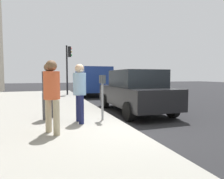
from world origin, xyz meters
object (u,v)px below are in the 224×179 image
Objects in this scene: pedestrian_bystander at (52,91)px; parking_meter at (102,88)px; parking_officer at (49,86)px; parked_sedan_near at (135,91)px; pedestrian_at_meter at (80,88)px; parked_van_far at (92,79)px; traffic_signal at (68,62)px.

parking_meter is at bearing 6.73° from pedestrian_bystander.
parked_sedan_near is at bearing 53.40° from parking_officer.
parked_van_far is at bearing 71.54° from pedestrian_at_meter.
traffic_signal is (-0.57, 1.89, 1.32)m from parked_van_far.
traffic_signal reaches higher than pedestrian_bystander.
traffic_signal is at bearing 14.57° from parked_sedan_near.
parked_van_far reaches higher than parked_sedan_near.
parked_van_far is (9.48, -2.59, 0.09)m from pedestrian_at_meter.
traffic_signal reaches higher than parked_sedan_near.
pedestrian_at_meter is 0.39× the size of parked_sedan_near.
parked_van_far reaches higher than parking_meter.
traffic_signal reaches higher than pedestrian_at_meter.
parking_meter is 8.90m from traffic_signal.
parking_officer is at bearing 64.75° from pedestrian_bystander.
parked_van_far is at bearing 109.15° from parking_officer.
parked_van_far is (9.36, -1.86, 0.09)m from parking_meter.
traffic_signal is at bearing 106.88° from parked_van_far.
pedestrian_at_meter is 1.21m from pedestrian_bystander.
pedestrian_bystander is 4.25m from parked_sedan_near.
parked_van_far reaches higher than parking_officer.
parked_sedan_near is at bearing -165.43° from traffic_signal.
parking_meter is at bearing 129.17° from parked_sedan_near.
parked_sedan_near is 0.84× the size of parked_van_far.
parked_van_far is 2.38m from traffic_signal.
pedestrian_bystander is at bearing 123.30° from parking_meter.
parked_van_far is at bearing 45.28° from pedestrian_bystander.
parked_sedan_near is 1.23× the size of traffic_signal.
traffic_signal is (8.90, -0.70, 1.41)m from pedestrian_at_meter.
pedestrian_bystander is 0.49× the size of traffic_signal.
parking_officer reaches higher than pedestrian_at_meter.
traffic_signal reaches higher than parked_van_far.
traffic_signal is at bearing 0.22° from parking_meter.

